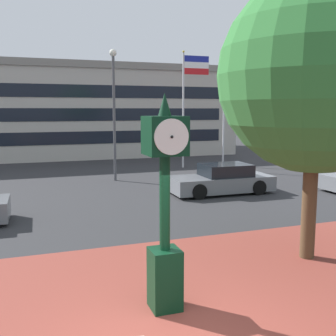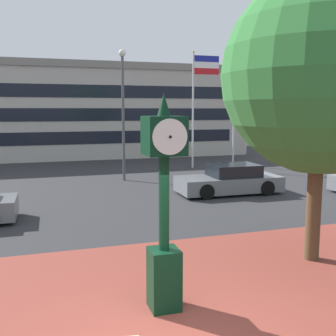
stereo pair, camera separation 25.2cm
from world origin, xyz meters
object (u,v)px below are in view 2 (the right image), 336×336
at_px(street_clock, 164,205).
at_px(civic_building, 42,111).
at_px(car_street_far, 230,181).
at_px(flagpole_primary, 197,96).
at_px(flagpole_secondary, 237,100).
at_px(street_lamp_post, 123,101).
at_px(plaza_tree, 325,80).

xyz_separation_m(street_clock, civic_building, (-1.70, 28.72, 1.60)).
distance_m(car_street_far, flagpole_primary, 9.04).
bearing_deg(flagpole_secondary, street_lamp_post, -157.84).
xyz_separation_m(flagpole_secondary, civic_building, (-11.84, 11.64, -0.73)).
bearing_deg(flagpole_secondary, plaza_tree, -110.08).
distance_m(plaza_tree, street_lamp_post, 12.58).
height_order(flagpole_primary, flagpole_secondary, flagpole_primary).
bearing_deg(street_lamp_post, civic_building, 104.18).
distance_m(street_clock, street_lamp_post, 14.11).
bearing_deg(street_clock, flagpole_secondary, 59.63).
bearing_deg(car_street_far, plaza_tree, 170.67).
distance_m(car_street_far, street_lamp_post, 6.94).
bearing_deg(flagpole_primary, street_clock, -113.40).
xyz_separation_m(street_clock, flagpole_secondary, (10.14, 17.09, 2.34)).
bearing_deg(plaza_tree, flagpole_secondary, 69.92).
height_order(civic_building, street_lamp_post, civic_building).
bearing_deg(plaza_tree, civic_building, 102.66).
xyz_separation_m(flagpole_secondary, street_lamp_post, (-8.07, -3.29, -0.24)).
bearing_deg(civic_building, street_clock, -86.60).
relative_size(plaza_tree, flagpole_primary, 0.93).
height_order(street_clock, street_lamp_post, street_lamp_post).
distance_m(plaza_tree, flagpole_primary, 15.92).
xyz_separation_m(plaza_tree, flagpole_secondary, (5.72, 15.64, -0.04)).
bearing_deg(street_clock, flagpole_primary, 66.91).
relative_size(street_clock, street_lamp_post, 0.59).
height_order(street_clock, flagpole_secondary, flagpole_secondary).
bearing_deg(civic_building, flagpole_primary, -51.98).
distance_m(civic_building, street_lamp_post, 15.40).
bearing_deg(plaza_tree, street_lamp_post, 100.80).
bearing_deg(civic_building, car_street_far, -69.12).
bearing_deg(flagpole_secondary, civic_building, 135.50).
height_order(street_clock, car_street_far, street_clock).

